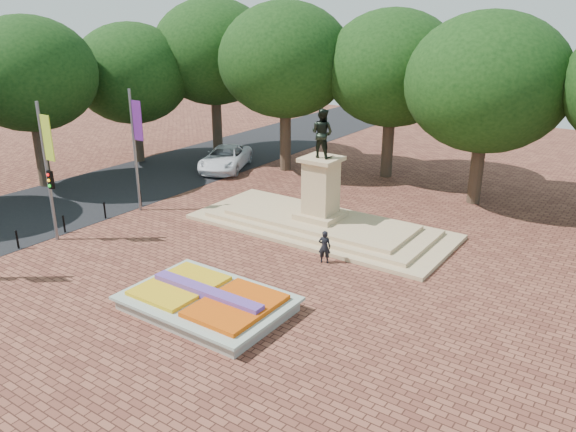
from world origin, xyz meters
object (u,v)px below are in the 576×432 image
at_px(flower_bed, 208,301).
at_px(monument, 320,213).
at_px(van, 225,158).
at_px(pedestrian, 325,247).

xyz_separation_m(flower_bed, monument, (-1.03, 10.00, 0.50)).
distance_m(flower_bed, van, 20.83).
height_order(flower_bed, van, van).
distance_m(van, pedestrian, 17.53).
bearing_deg(van, flower_bed, -75.27).
bearing_deg(monument, pedestrian, -55.94).
bearing_deg(pedestrian, monument, -76.94).
relative_size(monument, van, 2.33).
distance_m(monument, van, 13.53).
distance_m(flower_bed, pedestrian, 6.52).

